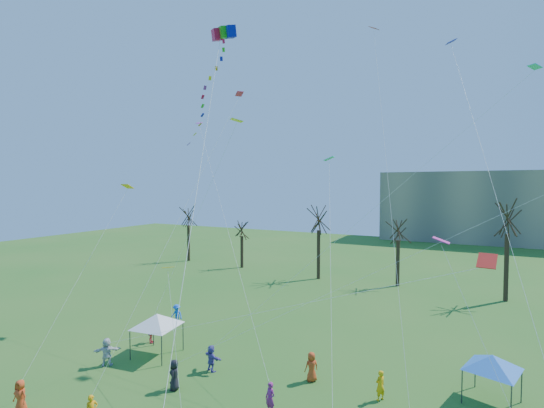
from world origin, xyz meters
The scene contains 7 objects.
distant_building centered at (22.00, 82.00, 7.50)m, with size 60.00×14.00×15.00m, color gray.
bare_tree_row centered at (4.98, 35.48, 6.74)m, with size 70.46×8.61×10.92m.
big_box_kite centered at (-6.12, 9.47, 17.93)m, with size 4.10×7.35×24.19m.
canopy_tent_white centered at (-10.05, 8.40, 2.49)m, with size 3.89×3.89×2.94m.
canopy_tent_blue centered at (10.50, 12.29, 2.27)m, with size 3.42×3.42×2.68m.
festival_crowd centered at (-1.28, 5.79, 0.87)m, with size 26.86×14.20×1.85m.
small_kites_aloft centered at (1.11, 10.68, 13.56)m, with size 27.53×20.03×33.37m.
Camera 1 is at (9.00, -11.14, 11.83)m, focal length 25.00 mm.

